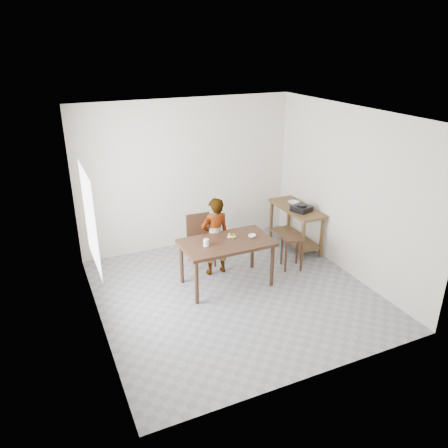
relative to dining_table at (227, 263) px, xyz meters
name	(u,v)px	position (x,y,z in m)	size (l,w,h in m)	color
floor	(235,294)	(0.00, -0.30, -0.40)	(4.00, 4.00, 0.04)	gray
ceiling	(237,113)	(0.00, -0.30, 2.35)	(4.00, 4.00, 0.04)	white
wall_back	(187,174)	(0.00, 1.72, 0.98)	(4.00, 0.04, 2.70)	silver
wall_front	(321,276)	(0.00, -2.32, 0.98)	(4.00, 0.04, 2.70)	silver
wall_left	(90,236)	(-2.02, -0.30, 0.98)	(0.04, 4.00, 2.70)	silver
wall_right	(349,192)	(2.02, -0.30, 0.98)	(0.04, 4.00, 2.70)	silver
window_pane	(90,218)	(-1.97, -0.10, 1.12)	(0.02, 1.10, 1.30)	white
dining_table	(227,263)	(0.00, 0.00, 0.00)	(1.40, 0.80, 0.75)	#372014
prep_counter	(295,227)	(1.72, 0.70, 0.03)	(0.50, 1.20, 0.80)	brown
child	(215,236)	(-0.02, 0.41, 0.29)	(0.48, 0.32, 1.32)	white
dining_chair	(202,241)	(-0.10, 0.80, 0.06)	(0.42, 0.42, 0.87)	#372014
stool	(292,252)	(1.23, 0.04, -0.09)	(0.33, 0.33, 0.58)	#372014
glass_tumbler	(206,243)	(-0.35, -0.01, 0.43)	(0.08, 0.08, 0.11)	silver
small_bowl	(252,236)	(0.42, -0.02, 0.39)	(0.12, 0.12, 0.04)	white
banana	(232,237)	(0.12, 0.07, 0.40)	(0.15, 0.11, 0.05)	#FDE04C
serving_bowl	(293,203)	(1.75, 0.86, 0.45)	(0.19, 0.19, 0.05)	white
gas_burner	(302,208)	(1.69, 0.50, 0.47)	(0.30, 0.30, 0.10)	black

